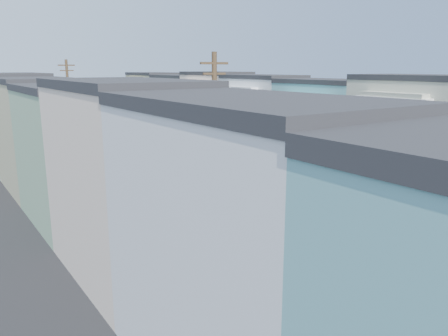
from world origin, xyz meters
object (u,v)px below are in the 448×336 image
tree_c (170,144)px  parked_left_c (263,243)px  utility_pole_far (70,111)px  parked_right_d (177,146)px  parked_left_d (169,195)px  tree_far_r (180,117)px  lead_sedan (198,162)px  utility_pole_near (215,152)px  tree_e (60,115)px  tree_b (294,178)px  tree_d (110,125)px  parked_left_b (414,319)px  parked_right_c (214,157)px  fedex_truck (246,173)px  parked_right_b (389,209)px

tree_c → parked_left_c: bearing=-79.0°
utility_pole_far → parked_right_d: 12.13m
parked_left_d → tree_far_r: bearing=59.4°
tree_far_r → utility_pole_far: (-13.20, -1.52, 1.54)m
lead_sedan → utility_pole_near: bearing=-111.0°
tree_e → lead_sedan: size_ratio=1.71×
tree_b → tree_d: (0.00, 20.81, -0.06)m
tree_e → parked_left_b: tree_e is taller
parked_left_c → parked_right_c: (9.80, 19.46, 0.03)m
tree_b → parked_right_c: size_ratio=1.51×
tree_d → parked_left_c: (1.40, -17.29, -4.32)m
tree_d → fedex_truck: (7.58, -7.82, -3.36)m
tree_b → tree_far_r: size_ratio=1.42×
parked_right_c → parked_right_d: 7.60m
parked_left_b → parked_right_d: (9.80, 35.48, 0.01)m
lead_sedan → tree_d: bearing=-163.5°
utility_pole_near → parked_left_d: bearing=80.1°
tree_c → parked_right_d: 23.18m
tree_d → lead_sedan: tree_d is taller
tree_b → parked_left_b: size_ratio=1.60×
tree_b → parked_right_d: (11.20, 30.58, -4.38)m
tree_b → tree_e: 35.64m
fedex_truck → lead_sedan: 9.37m
parked_left_c → parked_right_d: same height
lead_sedan → parked_left_c: 20.15m
utility_pole_near → fedex_truck: 11.01m
tree_d → utility_pole_far: bearing=90.0°
utility_pole_far → fedex_truck: bearing=-68.1°
parked_left_d → parked_right_d: bearing=60.3°
tree_e → parked_left_b: (1.40, -40.54, -3.86)m
tree_c → tree_e: tree_c is taller
parked_left_d → parked_right_b: (9.80, -10.84, 0.05)m
utility_pole_far → parked_right_d: size_ratio=2.14×
lead_sedan → tree_b: bearing=-104.3°
tree_c → tree_d: (-0.00, 10.08, 0.06)m
tree_c → lead_sedan: (8.91, 11.48, -4.28)m
parked_right_b → parked_right_d: size_ratio=0.97×
parked_left_b → parked_right_b: 12.59m
tree_d → tree_far_r: size_ratio=1.41×
fedex_truck → parked_right_c: bearing=64.2°
lead_sedan → parked_left_d: parked_left_d is taller
tree_e → parked_right_b: tree_e is taller
tree_e → parked_right_b: bearing=-71.1°
parked_right_c → parked_right_b: bearing=-93.4°
tree_d → parked_right_c: 12.19m
utility_pole_far → fedex_truck: 20.61m
tree_b → tree_c: bearing=90.0°
tree_c → fedex_truck: bearing=16.5°
utility_pole_far → lead_sedan: utility_pole_far is taller
utility_pole_far → lead_sedan: bearing=-47.2°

